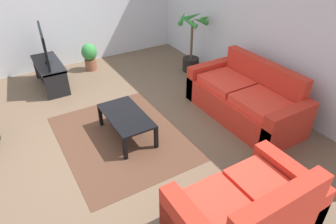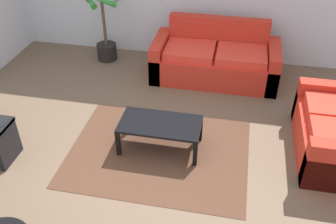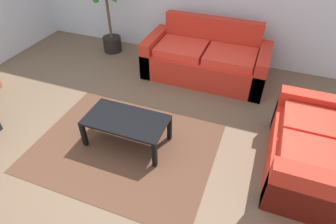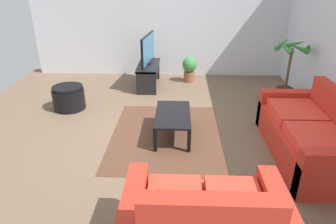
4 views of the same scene
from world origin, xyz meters
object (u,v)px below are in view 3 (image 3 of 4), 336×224
object	(u,v)px
couch_loveseat	(317,152)
coffee_table	(126,122)
couch_main	(206,60)
potted_palm	(111,25)

from	to	relation	value
couch_loveseat	coffee_table	world-z (taller)	couch_loveseat
couch_main	couch_loveseat	distance (m)	2.28
couch_loveseat	potted_palm	bearing A→B (deg)	152.84
couch_main	potted_palm	bearing A→B (deg)	171.81
couch_main	couch_loveseat	size ratio (longest dim) A/B	1.37
potted_palm	coffee_table	bearing A→B (deg)	-56.60
couch_main	couch_loveseat	xyz separation A→B (m)	(1.66, -1.56, -0.00)
couch_main	coffee_table	distance (m)	1.95
couch_main	couch_loveseat	world-z (taller)	same
couch_loveseat	potted_palm	world-z (taller)	potted_palm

